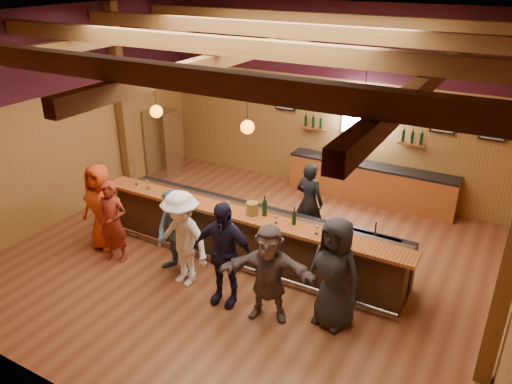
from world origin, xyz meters
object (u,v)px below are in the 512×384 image
customer_dark (335,273)px  bartender (309,202)px  customer_navy (223,254)px  ice_bucket (252,208)px  back_bar_cabinet (370,183)px  customer_redvest (113,222)px  customer_brown (269,273)px  bottle_a (265,208)px  customer_orange (102,207)px  customer_denim (176,234)px  bar_counter (253,234)px  stainless_fridge (164,144)px  customer_white (182,239)px

customer_dark → bartender: (-1.43, 2.30, -0.10)m
customer_navy → ice_bucket: 1.20m
back_bar_cabinet → customer_redvest: size_ratio=2.45×
customer_navy → customer_dark: size_ratio=1.00×
customer_brown → bottle_a: (-0.73, 1.21, 0.43)m
customer_orange → customer_denim: (1.89, -0.07, -0.05)m
bar_counter → back_bar_cabinet: bar_counter is taller
customer_navy → bar_counter: bearing=93.7°
customer_redvest → ice_bucket: bearing=8.7°
customer_orange → customer_dark: 4.87m
stainless_fridge → customer_brown: (5.21, -3.87, -0.06)m
bar_counter → customer_orange: 3.04m
back_bar_cabinet → customer_orange: (-4.00, -4.65, 0.41)m
customer_orange → customer_redvest: (0.54, -0.27, -0.07)m
customer_orange → bar_counter: bearing=20.8°
bar_counter → ice_bucket: ice_bucket is taller
stainless_fridge → bar_counter: bearing=-30.8°
back_bar_cabinet → customer_white: bearing=-110.6°
bartender → bottle_a: bearing=85.4°
back_bar_cabinet → customer_orange: bearing=-130.7°
customer_white → bottle_a: customer_white is taller
customer_redvest → customer_brown: size_ratio=0.98×
customer_white → back_bar_cabinet: bearing=78.3°
bar_counter → stainless_fridge: 4.81m
customer_dark → customer_redvest: bearing=-164.3°
customer_white → customer_dark: size_ratio=0.96×
back_bar_cabinet → customer_dark: 4.74m
customer_denim → customer_dark: bearing=11.0°
bartender → ice_bucket: bartender is taller
customer_denim → bar_counter: bearing=60.6°
bar_counter → ice_bucket: bearing=-62.7°
customer_denim → customer_dark: (2.98, 0.09, 0.10)m
customer_white → customer_dark: bearing=14.5°
stainless_fridge → customer_redvest: size_ratio=1.10×
bar_counter → stainless_fridge: bearing=149.2°
stainless_fridge → customer_denim: size_ratio=1.07×
bar_counter → customer_navy: size_ratio=3.36×
customer_redvest → ice_bucket: (2.41, 1.08, 0.41)m
customer_navy → bottle_a: 1.27m
customer_brown → customer_navy: bearing=163.8°
customer_denim → bottle_a: 1.65m
customer_brown → customer_redvest: bearing=161.8°
ice_bucket → bottle_a: bearing=17.0°
back_bar_cabinet → bottle_a: bearing=-102.3°
back_bar_cabinet → stainless_fridge: 5.43m
bar_counter → customer_white: customer_white is taller
customer_denim → customer_brown: customer_denim is taller
customer_redvest → customer_denim: 1.36m
customer_brown → bottle_a: bearing=104.1°
stainless_fridge → customer_orange: (1.30, -3.53, -0.01)m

